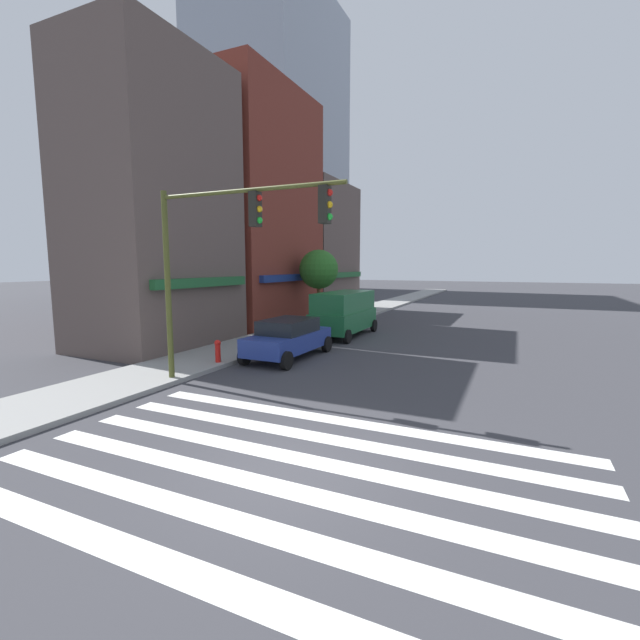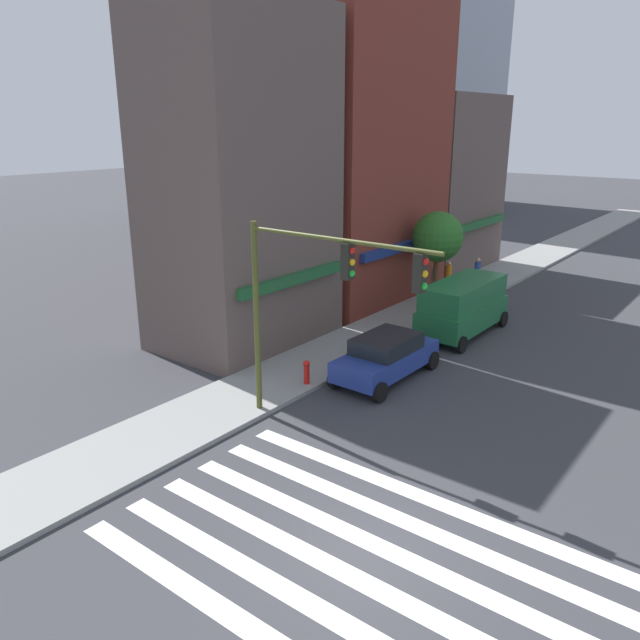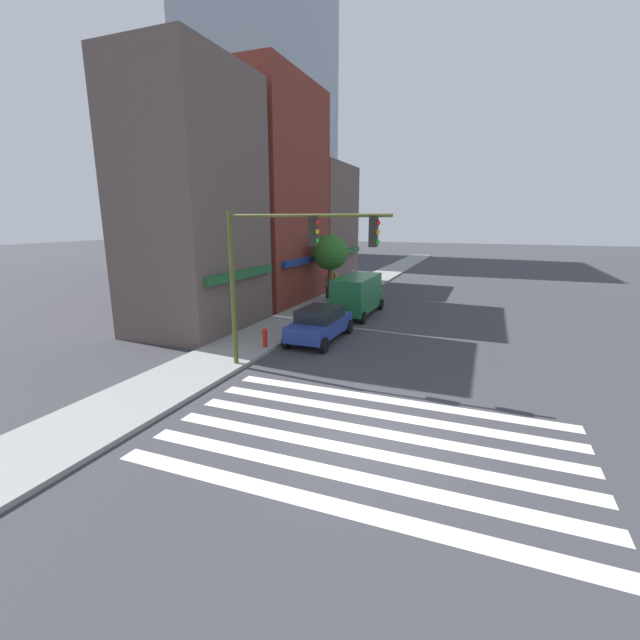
# 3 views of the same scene
# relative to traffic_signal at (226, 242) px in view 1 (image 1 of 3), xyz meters

# --- Properties ---
(ground_plane) EXTENTS (200.00, 200.00, 0.00)m
(ground_plane) POSITION_rel_traffic_signal_xyz_m (-3.78, -4.12, -4.41)
(ground_plane) COLOR #38383D
(sidewalk_left) EXTENTS (120.00, 3.00, 0.15)m
(sidewalk_left) POSITION_rel_traffic_signal_xyz_m (-3.78, 3.38, -4.34)
(sidewalk_left) COLOR gray
(sidewalk_left) RESTS_ON ground_plane
(crosswalk_stripes) EXTENTS (6.08, 10.80, 0.01)m
(crosswalk_stripes) POSITION_rel_traffic_signal_xyz_m (-3.78, -4.12, -4.41)
(crosswalk_stripes) COLOR silver
(crosswalk_stripes) RESTS_ON ground_plane
(storefront_row) EXTENTS (24.18, 5.30, 14.45)m
(storefront_row) POSITION_rel_traffic_signal_xyz_m (12.80, 7.38, 2.02)
(storefront_row) COLOR brown
(storefront_row) RESTS_ON ground_plane
(tower_distant) EXTENTS (21.23, 15.52, 41.34)m
(tower_distant) POSITION_rel_traffic_signal_xyz_m (45.98, 25.64, 16.26)
(tower_distant) COLOR #939EAD
(tower_distant) RESTS_ON ground_plane
(traffic_signal) EXTENTS (0.32, 6.10, 6.00)m
(traffic_signal) POSITION_rel_traffic_signal_xyz_m (0.00, 0.00, 0.00)
(traffic_signal) COLOR #474C1E
(traffic_signal) RESTS_ON ground_plane
(sedan_blue) EXTENTS (4.43, 2.02, 1.59)m
(sedan_blue) POSITION_rel_traffic_signal_xyz_m (4.71, 0.58, -3.57)
(sedan_blue) COLOR navy
(sedan_blue) RESTS_ON ground_plane
(van_green) EXTENTS (5.01, 2.22, 2.34)m
(van_green) POSITION_rel_traffic_signal_xyz_m (10.80, 0.58, -3.13)
(van_green) COLOR #1E6638
(van_green) RESTS_ON ground_plane
(pedestrian_orange_vest) EXTENTS (0.32, 0.32, 1.77)m
(pedestrian_orange_vest) POSITION_rel_traffic_signal_xyz_m (15.70, 3.71, -3.34)
(pedestrian_orange_vest) COLOR #23232D
(pedestrian_orange_vest) RESTS_ON sidewalk_left
(pedestrian_blue_shirt) EXTENTS (0.32, 0.32, 1.77)m
(pedestrian_blue_shirt) POSITION_rel_traffic_signal_xyz_m (17.32, 2.85, -3.34)
(pedestrian_blue_shirt) COLOR #23232D
(pedestrian_blue_shirt) RESTS_ON sidewalk_left
(pedestrian_grey_coat) EXTENTS (0.32, 0.32, 1.77)m
(pedestrian_grey_coat) POSITION_rel_traffic_signal_xyz_m (14.48, 3.86, -3.34)
(pedestrian_grey_coat) COLOR #23232D
(pedestrian_grey_coat) RESTS_ON sidewalk_left
(fire_hydrant) EXTENTS (0.24, 0.24, 0.84)m
(fire_hydrant) POSITION_rel_traffic_signal_xyz_m (2.36, 2.28, -3.80)
(fire_hydrant) COLOR red
(fire_hydrant) RESTS_ON sidewalk_left
(street_tree) EXTENTS (2.40, 2.40, 4.54)m
(street_tree) POSITION_rel_traffic_signal_xyz_m (13.65, 3.38, -0.94)
(street_tree) COLOR brown
(street_tree) RESTS_ON sidewalk_left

